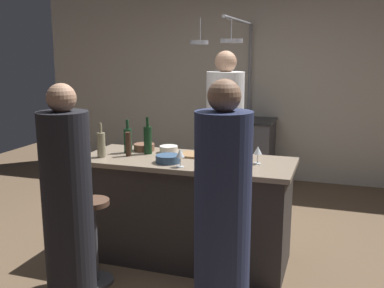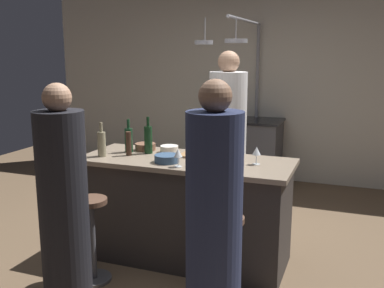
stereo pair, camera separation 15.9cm
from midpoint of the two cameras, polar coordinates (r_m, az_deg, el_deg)
The scene contains 23 objects.
ground_plane at distance 4.06m, azimuth 0.39°, elevation -14.36°, with size 9.00×9.00×0.00m, color brown.
back_wall at distance 6.42m, azimuth 9.32°, elevation 7.22°, with size 6.40×0.16×2.60m, color beige.
kitchen_island at distance 3.89m, azimuth 0.40°, elevation -8.36°, with size 1.80×0.72×0.90m.
stove_range at distance 6.16m, azimuth 8.31°, elevation -0.97°, with size 0.80×0.64×0.89m.
chef at distance 4.57m, azimuth 5.54°, elevation -0.35°, with size 0.38×0.38×1.80m.
bar_stool_right at distance 3.22m, azimuth 5.69°, elevation -14.31°, with size 0.28×0.28×0.68m.
guest_right at distance 2.76m, azimuth 4.50°, elevation -10.18°, with size 0.35×0.35×1.64m.
bar_stool_left at distance 3.62m, azimuth -11.45°, elevation -11.44°, with size 0.28×0.28×0.68m.
guest_left at distance 3.17m, azimuth -14.71°, elevation -7.98°, with size 0.34×0.34×1.59m.
overhead_pot_rack at distance 5.56m, azimuth 7.21°, elevation 9.95°, with size 0.57×1.52×2.17m.
potted_plant at distance 5.83m, azimuth -10.80°, elevation -3.30°, with size 0.36×0.36×0.52m.
cutting_board at distance 3.85m, azimuth 2.08°, elevation -1.47°, with size 0.32×0.22×0.02m, color #997047.
pepper_mill at distance 3.89m, azimuth -6.96°, elevation 0.05°, with size 0.05×0.05×0.21m, color #382319.
wine_bottle_white at distance 3.89m, azimuth -10.35°, elevation 0.07°, with size 0.07×0.07×0.30m.
wine_bottle_red at distance 3.95m, azimuth -4.47°, elevation 0.62°, with size 0.07×0.07×0.33m.
wine_bottle_green at distance 4.02m, azimuth -6.98°, elevation 0.57°, with size 0.07×0.07×0.30m.
wine_bottle_amber at distance 3.42m, azimuth 4.17°, elevation -1.08°, with size 0.07×0.07×0.33m.
wine_glass_near_left_guest at distance 3.76m, azimuth 7.14°, elevation -0.37°, with size 0.07×0.07×0.15m.
wine_glass_near_right_guest at distance 3.60m, azimuth 9.51°, elevation -0.99°, with size 0.07×0.07×0.15m.
wine_glass_by_chef at distance 3.47m, azimuth -0.48°, elevation -1.28°, with size 0.07×0.07×0.15m.
mixing_bowl_ceramic at distance 3.99m, azimuth -1.79°, elevation -0.66°, with size 0.16×0.16×0.06m, color silver.
mixing_bowl_wooden at distance 4.10m, azimuth -4.89°, elevation -0.36°, with size 0.19×0.19×0.06m, color brown.
mixing_bowl_blue at distance 3.64m, azimuth -1.99°, elevation -1.88°, with size 0.20×0.20×0.06m, color #334C6B.
Camera 2 is at (1.34, -3.40, 1.79)m, focal length 41.68 mm.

